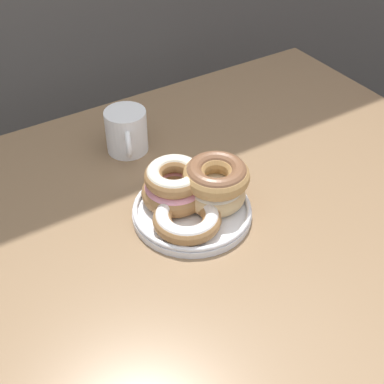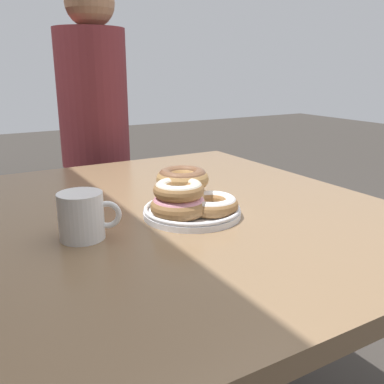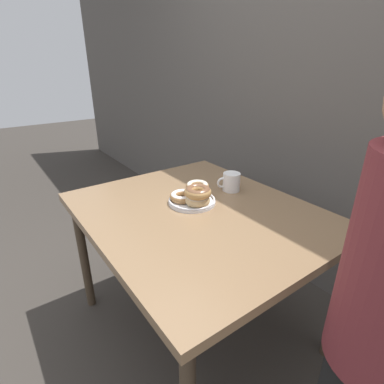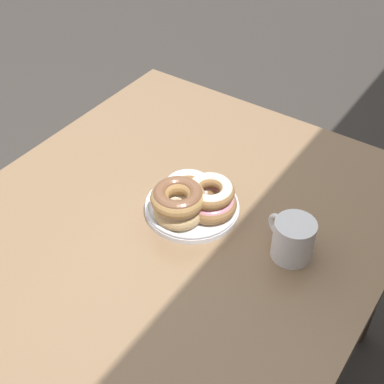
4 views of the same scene
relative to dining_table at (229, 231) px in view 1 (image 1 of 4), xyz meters
name	(u,v)px [view 1 (image 1 of 4)]	position (x,y,z in m)	size (l,w,h in m)	color
dining_table	(229,231)	(0.00, 0.00, 0.00)	(1.18, 0.99, 0.75)	#846647
donut_plate	(194,194)	(-0.07, 0.03, 0.12)	(0.26, 0.25, 0.10)	white
coffee_mug	(126,131)	(-0.09, 0.29, 0.12)	(0.09, 0.13, 0.10)	white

